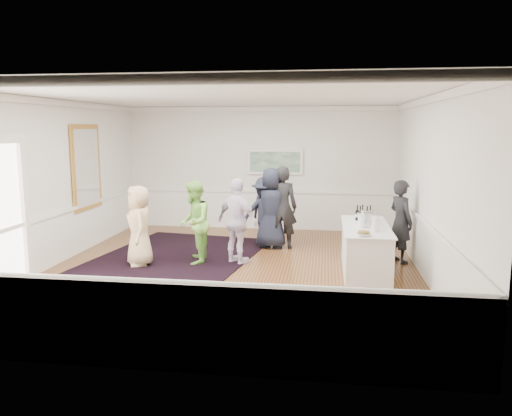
# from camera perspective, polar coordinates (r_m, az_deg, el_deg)

# --- Properties ---
(floor) EXTENTS (8.00, 8.00, 0.00)m
(floor) POSITION_cam_1_polar(r_m,az_deg,el_deg) (9.48, -2.77, -7.09)
(floor) COLOR brown
(floor) RESTS_ON ground
(ceiling) EXTENTS (7.00, 8.00, 0.02)m
(ceiling) POSITION_cam_1_polar(r_m,az_deg,el_deg) (9.12, -2.93, 12.60)
(ceiling) COLOR white
(ceiling) RESTS_ON wall_back
(wall_left) EXTENTS (0.02, 8.00, 3.20)m
(wall_left) POSITION_cam_1_polar(r_m,az_deg,el_deg) (10.40, -22.17, 2.68)
(wall_left) COLOR white
(wall_left) RESTS_ON floor
(wall_right) EXTENTS (0.02, 8.00, 3.20)m
(wall_right) POSITION_cam_1_polar(r_m,az_deg,el_deg) (9.17, 19.17, 2.08)
(wall_right) COLOR white
(wall_right) RESTS_ON floor
(wall_back) EXTENTS (7.00, 0.02, 3.20)m
(wall_back) POSITION_cam_1_polar(r_m,az_deg,el_deg) (13.09, 0.44, 4.55)
(wall_back) COLOR white
(wall_back) RESTS_ON floor
(wall_front) EXTENTS (7.00, 0.02, 3.20)m
(wall_front) POSITION_cam_1_polar(r_m,az_deg,el_deg) (5.33, -10.94, -2.36)
(wall_front) COLOR white
(wall_front) RESTS_ON floor
(wainscoting) EXTENTS (7.00, 8.00, 1.00)m
(wainscoting) POSITION_cam_1_polar(r_m,az_deg,el_deg) (9.35, -2.80, -4.15)
(wainscoting) COLOR white
(wainscoting) RESTS_ON floor
(mirror) EXTENTS (0.05, 1.25, 1.85)m
(mirror) POSITION_cam_1_polar(r_m,az_deg,el_deg) (11.50, -18.79, 4.43)
(mirror) COLOR gold
(mirror) RESTS_ON wall_left
(landscape_painting) EXTENTS (1.44, 0.06, 0.66)m
(landscape_painting) POSITION_cam_1_polar(r_m,az_deg,el_deg) (12.98, 2.17, 5.30)
(landscape_painting) COLOR white
(landscape_painting) RESTS_ON wall_back
(area_rug) EXTENTS (3.58, 4.37, 0.02)m
(area_rug) POSITION_cam_1_polar(r_m,az_deg,el_deg) (10.62, -8.85, -5.36)
(area_rug) COLOR black
(area_rug) RESTS_ON floor
(serving_table) EXTENTS (0.83, 2.19, 0.89)m
(serving_table) POSITION_cam_1_polar(r_m,az_deg,el_deg) (9.40, 12.37, -4.61)
(serving_table) COLOR silver
(serving_table) RESTS_ON floor
(bartender) EXTENTS (0.64, 0.72, 1.65)m
(bartender) POSITION_cam_1_polar(r_m,az_deg,el_deg) (10.24, 16.21, -1.49)
(bartender) COLOR black
(bartender) RESTS_ON floor
(guest_tan) EXTENTS (0.80, 0.91, 1.56)m
(guest_tan) POSITION_cam_1_polar(r_m,az_deg,el_deg) (9.87, -13.21, -2.00)
(guest_tan) COLOR tan
(guest_tan) RESTS_ON floor
(guest_green) EXTENTS (0.73, 0.88, 1.64)m
(guest_green) POSITION_cam_1_polar(r_m,az_deg,el_deg) (9.85, -7.10, -1.63)
(guest_green) COLOR #83CD52
(guest_green) RESTS_ON floor
(guest_lilac) EXTENTS (1.05, 0.88, 1.69)m
(guest_lilac) POSITION_cam_1_polar(r_m,az_deg,el_deg) (9.76, -2.13, -1.52)
(guest_lilac) COLOR silver
(guest_lilac) RESTS_ON floor
(guest_dark_a) EXTENTS (1.09, 0.74, 1.57)m
(guest_dark_a) POSITION_cam_1_polar(r_m,az_deg,el_deg) (11.18, 0.98, -0.46)
(guest_dark_a) COLOR #1C1F2F
(guest_dark_a) RESTS_ON floor
(guest_dark_b) EXTENTS (0.68, 0.46, 1.84)m
(guest_dark_b) POSITION_cam_1_polar(r_m,az_deg,el_deg) (11.00, 2.98, 0.08)
(guest_dark_b) COLOR black
(guest_dark_b) RESTS_ON floor
(guest_navy) EXTENTS (0.93, 0.67, 1.79)m
(guest_navy) POSITION_cam_1_polar(r_m,az_deg,el_deg) (11.03, 1.78, -0.00)
(guest_navy) COLOR #1C1F2F
(guest_navy) RESTS_ON floor
(wine_bottles) EXTENTS (0.32, 0.24, 0.31)m
(wine_bottles) POSITION_cam_1_polar(r_m,az_deg,el_deg) (9.77, 12.18, -0.53)
(wine_bottles) COLOR black
(wine_bottles) RESTS_ON serving_table
(juice_pitchers) EXTENTS (0.35, 0.56, 0.24)m
(juice_pitchers) POSITION_cam_1_polar(r_m,az_deg,el_deg) (9.04, 12.71, -1.55)
(juice_pitchers) COLOR #84C345
(juice_pitchers) RESTS_ON serving_table
(ice_bucket) EXTENTS (0.26, 0.26, 0.25)m
(ice_bucket) POSITION_cam_1_polar(r_m,az_deg,el_deg) (9.48, 12.46, -1.07)
(ice_bucket) COLOR silver
(ice_bucket) RESTS_ON serving_table
(nut_bowl) EXTENTS (0.25, 0.25, 0.08)m
(nut_bowl) POSITION_cam_1_polar(r_m,az_deg,el_deg) (8.42, 12.21, -2.89)
(nut_bowl) COLOR white
(nut_bowl) RESTS_ON serving_table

